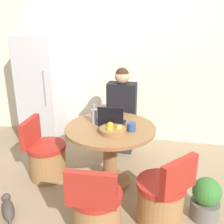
{
  "coord_description": "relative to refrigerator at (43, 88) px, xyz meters",
  "views": [
    {
      "loc": [
        0.57,
        -2.58,
        1.95
      ],
      "look_at": [
        -0.03,
        0.26,
        0.91
      ],
      "focal_mm": 42.0,
      "sensor_mm": 36.0,
      "label": 1
    }
  ],
  "objects": [
    {
      "name": "cat",
      "position": [
        0.4,
        -1.82,
        -0.8
      ],
      "size": [
        0.31,
        0.37,
        0.16
      ],
      "rotation": [
        0.0,
        0.0,
        2.23
      ],
      "color": "#473D38",
      "rests_on": "ground_plane"
    },
    {
      "name": "refrigerator",
      "position": [
        0.0,
        0.0,
        0.0
      ],
      "size": [
        0.64,
        0.68,
        1.78
      ],
      "color": "silver",
      "rests_on": "ground_plane"
    },
    {
      "name": "potted_plant",
      "position": [
        2.4,
        -1.43,
        -0.66
      ],
      "size": [
        0.29,
        0.29,
        0.45
      ],
      "color": "slate",
      "rests_on": "ground_plane"
    },
    {
      "name": "fruit_bowl",
      "position": [
        1.39,
        -1.19,
        -0.1
      ],
      "size": [
        0.3,
        0.3,
        0.1
      ],
      "color": "olive",
      "rests_on": "dining_table"
    },
    {
      "name": "dining_table",
      "position": [
        1.32,
        -1.04,
        -0.35
      ],
      "size": [
        1.06,
        1.06,
        0.76
      ],
      "color": "olive",
      "rests_on": "ground_plane"
    },
    {
      "name": "chair_near_camera",
      "position": [
        1.37,
        -1.87,
        -0.62
      ],
      "size": [
        0.49,
        0.49,
        0.79
      ],
      "rotation": [
        0.0,
        0.0,
        -3.09
      ],
      "color": "#9E7042",
      "rests_on": "ground_plane"
    },
    {
      "name": "bottle",
      "position": [
        1.11,
        -0.95,
        -0.04
      ],
      "size": [
        0.07,
        0.07,
        0.24
      ],
      "color": "#9999A3",
      "rests_on": "dining_table"
    },
    {
      "name": "ground_plane",
      "position": [
        1.35,
        -1.2,
        -0.89
      ],
      "size": [
        12.0,
        12.0,
        0.0
      ],
      "primitive_type": "plane",
      "color": "#9E8466"
    },
    {
      "name": "wall_back",
      "position": [
        1.35,
        0.38,
        0.41
      ],
      "size": [
        7.0,
        0.06,
        2.6
      ],
      "color": "silver",
      "rests_on": "ground_plane"
    },
    {
      "name": "coffee_cup",
      "position": [
        1.58,
        -1.09,
        -0.08
      ],
      "size": [
        0.1,
        0.1,
        0.09
      ],
      "color": "#2D4C84",
      "rests_on": "dining_table"
    },
    {
      "name": "chair_near_right_corner",
      "position": [
        1.96,
        -1.58,
        -0.62
      ],
      "size": [
        0.56,
        0.56,
        0.79
      ],
      "rotation": [
        0.0,
        0.0,
        -2.28
      ],
      "color": "#9E7042",
      "rests_on": "ground_plane"
    },
    {
      "name": "laptop",
      "position": [
        1.33,
        -0.97,
        -0.08
      ],
      "size": [
        0.3,
        0.23,
        0.24
      ],
      "rotation": [
        0.0,
        0.0,
        3.14
      ],
      "color": "#141947",
      "rests_on": "dining_table"
    },
    {
      "name": "chair_left_side",
      "position": [
        0.49,
        -1.06,
        -0.62
      ],
      "size": [
        0.49,
        0.49,
        0.79
      ],
      "rotation": [
        0.0,
        0.0,
        1.6
      ],
      "color": "#9E7042",
      "rests_on": "ground_plane"
    },
    {
      "name": "person_seated",
      "position": [
        1.34,
        -0.28,
        -0.16
      ],
      "size": [
        0.4,
        0.37,
        1.33
      ],
      "rotation": [
        0.0,
        0.0,
        3.14
      ],
      "color": "#2D2D38",
      "rests_on": "ground_plane"
    }
  ]
}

